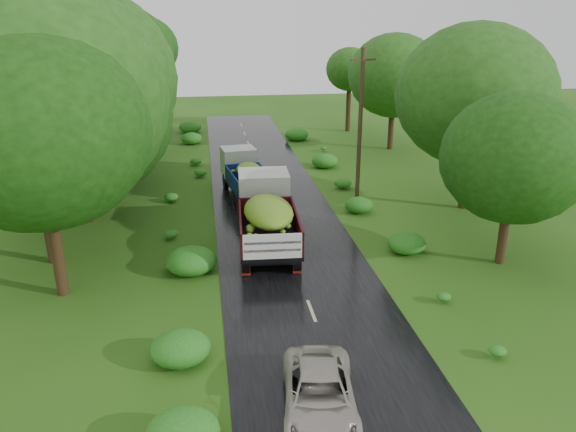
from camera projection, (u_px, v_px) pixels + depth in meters
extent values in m
plane|color=#224F11|center=(336.00, 377.00, 16.95)|extent=(120.00, 120.00, 0.00)
cube|color=black|center=(307.00, 298.00, 21.58)|extent=(6.50, 80.00, 0.02)
cube|color=#BFB78C|center=(336.00, 376.00, 16.94)|extent=(0.12, 1.60, 0.00)
cube|color=#BFB78C|center=(312.00, 311.00, 20.65)|extent=(0.12, 1.60, 0.00)
cube|color=#BFB78C|center=(294.00, 265.00, 24.37)|extent=(0.12, 1.60, 0.00)
cube|color=#BFB78C|center=(282.00, 231.00, 28.08)|extent=(0.12, 1.60, 0.00)
cube|color=#BFB78C|center=(272.00, 205.00, 31.79)|extent=(0.12, 1.60, 0.00)
cube|color=#BFB78C|center=(264.00, 185.00, 35.50)|extent=(0.12, 1.60, 0.00)
cube|color=#BFB78C|center=(258.00, 168.00, 39.22)|extent=(0.12, 1.60, 0.00)
cube|color=#BFB78C|center=(253.00, 155.00, 42.93)|extent=(0.12, 1.60, 0.00)
cube|color=#BFB78C|center=(248.00, 143.00, 46.64)|extent=(0.12, 1.60, 0.00)
cube|color=#BFB78C|center=(245.00, 133.00, 50.35)|extent=(0.12, 1.60, 0.00)
cube|color=#BFB78C|center=(241.00, 125.00, 54.07)|extent=(0.12, 1.60, 0.00)
cube|color=black|center=(267.00, 234.00, 25.90)|extent=(2.23, 6.31, 0.31)
cylinder|color=black|center=(243.00, 221.00, 27.97)|extent=(0.37, 1.12, 1.11)
cylinder|color=black|center=(286.00, 219.00, 28.17)|extent=(0.37, 1.12, 1.11)
cylinder|color=black|center=(245.00, 250.00, 24.54)|extent=(0.37, 1.12, 1.11)
cylinder|color=black|center=(294.00, 248.00, 24.73)|extent=(0.37, 1.12, 1.11)
cylinder|color=black|center=(246.00, 261.00, 23.48)|extent=(0.37, 1.12, 1.11)
cylinder|color=black|center=(296.00, 259.00, 23.67)|extent=(0.37, 1.12, 1.11)
cube|color=#671109|center=(246.00, 270.00, 23.21)|extent=(0.38, 0.06, 0.50)
cube|color=#671109|center=(297.00, 268.00, 23.41)|extent=(0.38, 0.06, 0.50)
cube|color=silver|center=(264.00, 193.00, 27.80)|extent=(2.55, 2.22, 2.10)
cube|color=black|center=(269.00, 238.00, 24.73)|extent=(2.78, 4.88, 0.18)
cube|color=#460C14|center=(241.00, 226.00, 24.41)|extent=(0.33, 4.75, 1.05)
cube|color=#460C14|center=(297.00, 225.00, 24.63)|extent=(0.33, 4.75, 1.05)
cube|color=#460C14|center=(265.00, 208.00, 26.70)|extent=(2.54, 0.22, 1.05)
cube|color=silver|center=(272.00, 246.00, 22.34)|extent=(2.54, 0.22, 1.05)
ellipsoid|color=#508017|center=(268.00, 211.00, 24.29)|extent=(2.34, 4.10, 1.11)
cube|color=black|center=(246.00, 186.00, 33.32)|extent=(2.26, 5.31, 0.26)
cylinder|color=black|center=(226.00, 181.00, 34.81)|extent=(0.38, 0.94, 0.91)
cylinder|color=black|center=(253.00, 179.00, 35.28)|extent=(0.38, 0.94, 0.91)
cylinder|color=black|center=(235.00, 196.00, 32.08)|extent=(0.38, 0.94, 0.91)
cylinder|color=black|center=(265.00, 193.00, 32.55)|extent=(0.38, 0.94, 0.91)
cylinder|color=black|center=(239.00, 201.00, 31.24)|extent=(0.38, 0.94, 0.91)
cylinder|color=black|center=(269.00, 198.00, 31.71)|extent=(0.38, 0.94, 0.91)
cube|color=#671109|center=(240.00, 206.00, 31.03)|extent=(0.31, 0.08, 0.41)
cube|color=#671109|center=(271.00, 203.00, 31.50)|extent=(0.31, 0.08, 0.41)
cube|color=silver|center=(239.00, 162.00, 34.82)|extent=(2.23, 1.99, 1.73)
cube|color=black|center=(250.00, 188.00, 32.38)|extent=(2.62, 4.18, 0.15)
cube|color=navy|center=(232.00, 181.00, 31.94)|extent=(0.61, 3.90, 0.87)
cube|color=navy|center=(266.00, 178.00, 32.48)|extent=(0.61, 3.90, 0.87)
cube|color=navy|center=(242.00, 171.00, 33.94)|extent=(2.09, 0.36, 0.87)
cube|color=silver|center=(257.00, 189.00, 30.48)|extent=(2.09, 0.36, 0.87)
ellipsoid|color=#508017|center=(249.00, 170.00, 32.02)|extent=(2.20, 3.51, 0.91)
imported|color=#B6ADA2|center=(320.00, 395.00, 15.23)|extent=(2.53, 4.49, 1.18)
cylinder|color=#382616|center=(360.00, 128.00, 30.94)|extent=(0.29, 0.29, 8.60)
cube|color=#382616|center=(363.00, 60.00, 29.68)|extent=(1.49, 0.48, 0.11)
cylinder|color=black|center=(50.00, 206.00, 20.67)|extent=(0.46, 0.46, 7.30)
ellipsoid|color=#143C0B|center=(39.00, 131.00, 19.72)|extent=(3.97, 3.97, 3.58)
cylinder|color=black|center=(40.00, 173.00, 23.36)|extent=(0.47, 0.47, 8.11)
ellipsoid|color=#143C0B|center=(28.00, 98.00, 22.30)|extent=(4.71, 4.71, 4.24)
cylinder|color=black|center=(85.00, 163.00, 28.43)|extent=(0.43, 0.43, 6.25)
ellipsoid|color=#143C0B|center=(79.00, 117.00, 27.62)|extent=(4.28, 4.28, 3.85)
cylinder|color=black|center=(75.00, 128.00, 33.91)|extent=(0.46, 0.46, 7.48)
ellipsoid|color=#143C0B|center=(68.00, 80.00, 32.93)|extent=(5.04, 5.04, 4.54)
cylinder|color=black|center=(104.00, 116.00, 37.80)|extent=(0.46, 0.46, 7.39)
ellipsoid|color=#143C0B|center=(99.00, 74.00, 36.83)|extent=(4.02, 4.02, 3.62)
cylinder|color=black|center=(121.00, 97.00, 43.82)|extent=(0.47, 0.47, 8.12)
ellipsoid|color=#143C0B|center=(116.00, 56.00, 42.76)|extent=(4.18, 4.18, 3.76)
cylinder|color=black|center=(147.00, 86.00, 48.70)|extent=(0.48, 0.48, 8.42)
ellipsoid|color=#143C0B|center=(144.00, 48.00, 47.59)|extent=(3.43, 3.43, 3.08)
cylinder|color=black|center=(507.00, 205.00, 23.73)|extent=(0.41, 0.41, 5.37)
ellipsoid|color=#1E4B12|center=(514.00, 158.00, 23.03)|extent=(3.48, 3.48, 3.13)
cylinder|color=black|center=(469.00, 146.00, 30.29)|extent=(0.45, 0.45, 7.10)
ellipsoid|color=#1E4B12|center=(475.00, 95.00, 29.36)|extent=(4.07, 4.07, 3.66)
cylinder|color=black|center=(392.00, 108.00, 43.74)|extent=(0.44, 0.44, 6.51)
ellipsoid|color=#1E4B12|center=(394.00, 75.00, 42.88)|extent=(3.76, 3.76, 3.39)
cylinder|color=black|center=(349.00, 96.00, 50.41)|extent=(0.43, 0.43, 6.28)
ellipsoid|color=#1E4B12|center=(350.00, 69.00, 49.58)|extent=(2.91, 2.91, 2.62)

